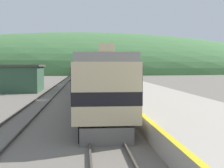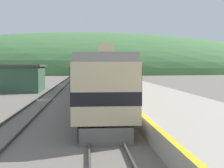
# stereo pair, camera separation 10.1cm
# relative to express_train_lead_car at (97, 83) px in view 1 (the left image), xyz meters

# --- Properties ---
(track_main) EXTENTS (1.52, 180.00, 0.16)m
(track_main) POSITION_rel_express_train_lead_car_xyz_m (0.00, 46.43, -2.05)
(track_main) COLOR #4C443D
(track_main) RESTS_ON ground
(track_siding) EXTENTS (1.52, 180.00, 0.16)m
(track_siding) POSITION_rel_express_train_lead_car_xyz_m (-4.80, 46.43, -2.05)
(track_siding) COLOR #4C443D
(track_siding) RESTS_ON ground
(platform) EXTENTS (6.43, 140.00, 0.91)m
(platform) POSITION_rel_express_train_lead_car_xyz_m (5.04, 26.43, -1.69)
(platform) COLOR #ADA393
(platform) RESTS_ON ground
(distant_hills) EXTENTS (201.66, 90.75, 36.50)m
(distant_hills) POSITION_rel_express_train_lead_car_xyz_m (0.00, 125.09, -2.13)
(distant_hills) COLOR #477A42
(distant_hills) RESTS_ON ground
(station_shed) EXTENTS (6.00, 6.83, 3.45)m
(station_shed) POSITION_rel_express_train_lead_car_xyz_m (-9.20, 18.82, -0.39)
(station_shed) COLOR #385B42
(station_shed) RESTS_ON ground
(express_train_lead_car) EXTENTS (2.96, 19.05, 4.26)m
(express_train_lead_car) POSITION_rel_express_train_lead_car_xyz_m (0.00, 0.00, 0.00)
(express_train_lead_car) COLOR black
(express_train_lead_car) RESTS_ON ground
(carriage_second) EXTENTS (2.95, 22.66, 3.90)m
(carriage_second) POSITION_rel_express_train_lead_car_xyz_m (0.00, 21.97, -0.01)
(carriage_second) COLOR black
(carriage_second) RESTS_ON ground
(carriage_third) EXTENTS (2.95, 22.66, 3.90)m
(carriage_third) POSITION_rel_express_train_lead_car_xyz_m (0.00, 45.50, -0.01)
(carriage_third) COLOR black
(carriage_third) RESTS_ON ground
(carriage_fourth) EXTENTS (2.95, 22.66, 3.90)m
(carriage_fourth) POSITION_rel_express_train_lead_car_xyz_m (0.00, 69.04, -0.01)
(carriage_fourth) COLOR black
(carriage_fourth) RESTS_ON ground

